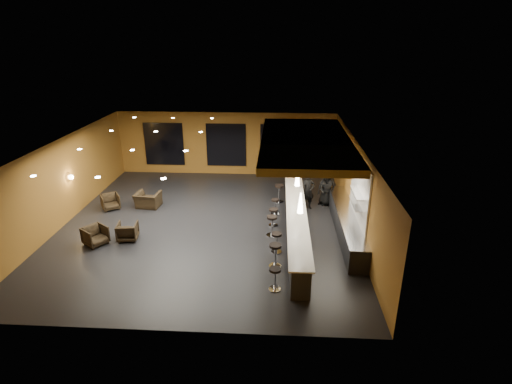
# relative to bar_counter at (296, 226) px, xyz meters

# --- Properties ---
(floor) EXTENTS (12.00, 13.00, 0.10)m
(floor) POSITION_rel_bar_counter_xyz_m (-3.65, 1.00, -0.55)
(floor) COLOR black
(floor) RESTS_ON ground
(ceiling) EXTENTS (12.00, 13.00, 0.10)m
(ceiling) POSITION_rel_bar_counter_xyz_m (-3.65, 1.00, 3.05)
(ceiling) COLOR black
(wall_back) EXTENTS (12.00, 0.10, 3.50)m
(wall_back) POSITION_rel_bar_counter_xyz_m (-3.65, 7.55, 1.25)
(wall_back) COLOR #8D5B1F
(wall_back) RESTS_ON floor
(wall_front) EXTENTS (12.00, 0.10, 3.50)m
(wall_front) POSITION_rel_bar_counter_xyz_m (-3.65, -5.55, 1.25)
(wall_front) COLOR #8D5B1F
(wall_front) RESTS_ON floor
(wall_left) EXTENTS (0.10, 13.00, 3.50)m
(wall_left) POSITION_rel_bar_counter_xyz_m (-9.70, 1.00, 1.25)
(wall_left) COLOR #8D5B1F
(wall_left) RESTS_ON floor
(wall_right) EXTENTS (0.10, 13.00, 3.50)m
(wall_right) POSITION_rel_bar_counter_xyz_m (2.40, 1.00, 1.25)
(wall_right) COLOR #8D5B1F
(wall_right) RESTS_ON floor
(wood_soffit) EXTENTS (3.60, 8.00, 0.28)m
(wood_soffit) POSITION_rel_bar_counter_xyz_m (0.35, 2.00, 2.86)
(wood_soffit) COLOR olive
(wood_soffit) RESTS_ON ceiling
(window_left) EXTENTS (2.20, 0.06, 2.40)m
(window_left) POSITION_rel_bar_counter_xyz_m (-7.15, 7.44, 1.20)
(window_left) COLOR black
(window_left) RESTS_ON wall_back
(window_center) EXTENTS (2.20, 0.06, 2.40)m
(window_center) POSITION_rel_bar_counter_xyz_m (-3.65, 7.44, 1.20)
(window_center) COLOR black
(window_center) RESTS_ON wall_back
(window_right) EXTENTS (2.20, 0.06, 2.40)m
(window_right) POSITION_rel_bar_counter_xyz_m (-0.65, 7.44, 1.20)
(window_right) COLOR black
(window_right) RESTS_ON wall_back
(tile_backsplash) EXTENTS (0.06, 3.20, 2.40)m
(tile_backsplash) POSITION_rel_bar_counter_xyz_m (2.31, 0.00, 1.50)
(tile_backsplash) COLOR white
(tile_backsplash) RESTS_ON wall_right
(bar_counter) EXTENTS (0.60, 8.00, 1.00)m
(bar_counter) POSITION_rel_bar_counter_xyz_m (0.00, 0.00, 0.00)
(bar_counter) COLOR black
(bar_counter) RESTS_ON floor
(bar_top) EXTENTS (0.78, 8.10, 0.05)m
(bar_top) POSITION_rel_bar_counter_xyz_m (0.00, 0.00, 0.52)
(bar_top) COLOR beige
(bar_top) RESTS_ON bar_counter
(prep_counter) EXTENTS (0.70, 6.00, 0.86)m
(prep_counter) POSITION_rel_bar_counter_xyz_m (2.00, 0.50, -0.07)
(prep_counter) COLOR black
(prep_counter) RESTS_ON floor
(prep_top) EXTENTS (0.72, 6.00, 0.03)m
(prep_top) POSITION_rel_bar_counter_xyz_m (2.00, 0.50, 0.39)
(prep_top) COLOR silver
(prep_top) RESTS_ON prep_counter
(wall_shelf_lower) EXTENTS (0.30, 1.50, 0.03)m
(wall_shelf_lower) POSITION_rel_bar_counter_xyz_m (2.17, -0.20, 1.10)
(wall_shelf_lower) COLOR silver
(wall_shelf_lower) RESTS_ON wall_right
(wall_shelf_upper) EXTENTS (0.30, 1.50, 0.03)m
(wall_shelf_upper) POSITION_rel_bar_counter_xyz_m (2.17, -0.20, 1.55)
(wall_shelf_upper) COLOR silver
(wall_shelf_upper) RESTS_ON wall_right
(column) EXTENTS (0.60, 0.60, 3.50)m
(column) POSITION_rel_bar_counter_xyz_m (0.00, 4.60, 1.25)
(column) COLOR #975522
(column) RESTS_ON floor
(wall_sconce) EXTENTS (0.22, 0.22, 0.22)m
(wall_sconce) POSITION_rel_bar_counter_xyz_m (-9.53, 1.50, 1.30)
(wall_sconce) COLOR #FFE5B2
(wall_sconce) RESTS_ON wall_left
(pendant_0) EXTENTS (0.20, 0.20, 0.70)m
(pendant_0) POSITION_rel_bar_counter_xyz_m (0.00, -2.00, 1.85)
(pendant_0) COLOR white
(pendant_0) RESTS_ON wood_soffit
(pendant_1) EXTENTS (0.20, 0.20, 0.70)m
(pendant_1) POSITION_rel_bar_counter_xyz_m (0.00, 0.50, 1.85)
(pendant_1) COLOR white
(pendant_1) RESTS_ON wood_soffit
(pendant_2) EXTENTS (0.20, 0.20, 0.70)m
(pendant_2) POSITION_rel_bar_counter_xyz_m (0.00, 3.00, 1.85)
(pendant_2) COLOR white
(pendant_2) RESTS_ON wood_soffit
(staff_a) EXTENTS (0.74, 0.62, 1.73)m
(staff_a) POSITION_rel_bar_counter_xyz_m (0.62, 2.84, 0.37)
(staff_a) COLOR black
(staff_a) RESTS_ON floor
(staff_b) EXTENTS (0.89, 0.78, 1.54)m
(staff_b) POSITION_rel_bar_counter_xyz_m (1.50, 3.21, 0.27)
(staff_b) COLOR black
(staff_b) RESTS_ON floor
(staff_c) EXTENTS (0.87, 0.59, 1.71)m
(staff_c) POSITION_rel_bar_counter_xyz_m (1.52, 3.35, 0.36)
(staff_c) COLOR black
(staff_c) RESTS_ON floor
(armchair_a) EXTENTS (1.09, 1.09, 0.72)m
(armchair_a) POSITION_rel_bar_counter_xyz_m (-7.61, -0.94, -0.14)
(armchair_a) COLOR black
(armchair_a) RESTS_ON floor
(armchair_b) EXTENTS (0.83, 0.85, 0.69)m
(armchair_b) POSITION_rel_bar_counter_xyz_m (-6.53, -0.49, -0.15)
(armchair_b) COLOR black
(armchair_b) RESTS_ON floor
(armchair_c) EXTENTS (1.05, 1.05, 0.70)m
(armchair_c) POSITION_rel_bar_counter_xyz_m (-8.34, 2.30, -0.15)
(armchair_c) COLOR black
(armchair_c) RESTS_ON floor
(armchair_d) EXTENTS (1.17, 1.04, 0.70)m
(armchair_d) POSITION_rel_bar_counter_xyz_m (-6.70, 2.62, -0.15)
(armchair_d) COLOR black
(armchair_d) RESTS_ON floor
(bar_stool_0) EXTENTS (0.39, 0.39, 0.76)m
(bar_stool_0) POSITION_rel_bar_counter_xyz_m (-0.78, -3.46, -0.01)
(bar_stool_0) COLOR silver
(bar_stool_0) RESTS_ON floor
(bar_stool_1) EXTENTS (0.43, 0.43, 0.86)m
(bar_stool_1) POSITION_rel_bar_counter_xyz_m (-0.79, -2.13, 0.05)
(bar_stool_1) COLOR silver
(bar_stool_1) RESTS_ON floor
(bar_stool_2) EXTENTS (0.39, 0.39, 0.77)m
(bar_stool_2) POSITION_rel_bar_counter_xyz_m (-0.75, -1.15, -0.00)
(bar_stool_2) COLOR silver
(bar_stool_2) RESTS_ON floor
(bar_stool_3) EXTENTS (0.43, 0.43, 0.84)m
(bar_stool_3) POSITION_rel_bar_counter_xyz_m (-0.94, 0.12, 0.04)
(bar_stool_3) COLOR silver
(bar_stool_3) RESTS_ON floor
(bar_stool_4) EXTENTS (0.39, 0.39, 0.76)m
(bar_stool_4) POSITION_rel_bar_counter_xyz_m (-0.90, 1.01, -0.01)
(bar_stool_4) COLOR silver
(bar_stool_4) RESTS_ON floor
(bar_stool_5) EXTENTS (0.36, 0.36, 0.71)m
(bar_stool_5) POSITION_rel_bar_counter_xyz_m (-0.84, 2.16, -0.04)
(bar_stool_5) COLOR silver
(bar_stool_5) RESTS_ON floor
(bar_stool_6) EXTENTS (0.44, 0.44, 0.87)m
(bar_stool_6) POSITION_rel_bar_counter_xyz_m (-0.67, 3.53, 0.06)
(bar_stool_6) COLOR silver
(bar_stool_6) RESTS_ON floor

